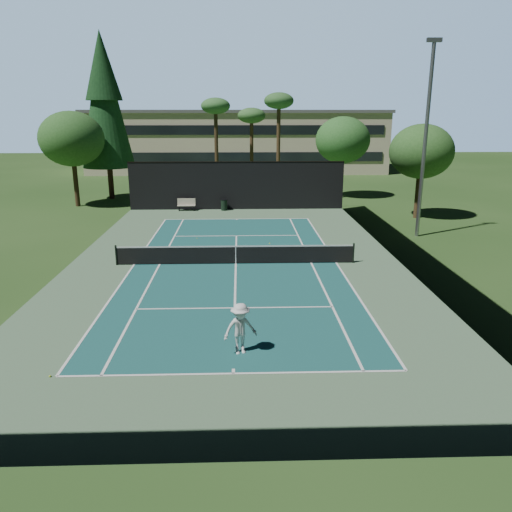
{
  "coord_description": "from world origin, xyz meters",
  "views": [
    {
      "loc": [
        0.25,
        -25.9,
        7.87
      ],
      "look_at": [
        1.0,
        -3.0,
        1.3
      ],
      "focal_mm": 35.0,
      "sensor_mm": 36.0,
      "label": 1
    }
  ],
  "objects_px": {
    "tennis_net": "(236,254)",
    "tennis_ball_c": "(270,243)",
    "player": "(240,329)",
    "trash_bin": "(224,205)",
    "tennis_ball_d": "(197,239)",
    "tennis_ball_a": "(50,376)",
    "park_bench": "(186,204)",
    "tennis_ball_b": "(244,251)"
  },
  "relations": [
    {
      "from": "player",
      "to": "tennis_ball_a",
      "type": "height_order",
      "value": "player"
    },
    {
      "from": "tennis_net",
      "to": "player",
      "type": "distance_m",
      "value": 10.47
    },
    {
      "from": "tennis_ball_d",
      "to": "trash_bin",
      "type": "bearing_deg",
      "value": 81.45
    },
    {
      "from": "tennis_net",
      "to": "tennis_ball_b",
      "type": "xyz_separation_m",
      "value": [
        0.49,
        2.58,
        -0.53
      ]
    },
    {
      "from": "player",
      "to": "tennis_ball_c",
      "type": "xyz_separation_m",
      "value": [
        1.86,
        14.7,
        -0.86
      ]
    },
    {
      "from": "tennis_ball_b",
      "to": "tennis_ball_c",
      "type": "xyz_separation_m",
      "value": [
        1.6,
        1.66,
        0.01
      ]
    },
    {
      "from": "tennis_net",
      "to": "tennis_ball_c",
      "type": "xyz_separation_m",
      "value": [
        2.09,
        4.24,
        -0.52
      ]
    },
    {
      "from": "tennis_ball_c",
      "to": "tennis_ball_a",
      "type": "bearing_deg",
      "value": -115.72
    },
    {
      "from": "player",
      "to": "trash_bin",
      "type": "xyz_separation_m",
      "value": [
        -1.31,
        26.01,
        -0.42
      ]
    },
    {
      "from": "tennis_ball_a",
      "to": "park_bench",
      "type": "relative_size",
      "value": 0.05
    },
    {
      "from": "player",
      "to": "park_bench",
      "type": "height_order",
      "value": "player"
    },
    {
      "from": "tennis_ball_b",
      "to": "tennis_ball_d",
      "type": "xyz_separation_m",
      "value": [
        -3.05,
        3.09,
        -0.0
      ]
    },
    {
      "from": "tennis_net",
      "to": "player",
      "type": "bearing_deg",
      "value": -88.74
    },
    {
      "from": "tennis_ball_b",
      "to": "park_bench",
      "type": "xyz_separation_m",
      "value": [
        -4.72,
        12.97,
        0.52
      ]
    },
    {
      "from": "player",
      "to": "tennis_ball_b",
      "type": "height_order",
      "value": "player"
    },
    {
      "from": "tennis_net",
      "to": "park_bench",
      "type": "distance_m",
      "value": 16.12
    },
    {
      "from": "trash_bin",
      "to": "player",
      "type": "bearing_deg",
      "value": -87.12
    },
    {
      "from": "player",
      "to": "tennis_ball_a",
      "type": "relative_size",
      "value": 24.42
    },
    {
      "from": "tennis_ball_c",
      "to": "tennis_ball_d",
      "type": "relative_size",
      "value": 1.26
    },
    {
      "from": "tennis_ball_d",
      "to": "park_bench",
      "type": "height_order",
      "value": "park_bench"
    },
    {
      "from": "tennis_ball_a",
      "to": "park_bench",
      "type": "xyz_separation_m",
      "value": [
        1.45,
        27.45,
        0.51
      ]
    },
    {
      "from": "tennis_net",
      "to": "trash_bin",
      "type": "distance_m",
      "value": 15.58
    },
    {
      "from": "player",
      "to": "tennis_ball_d",
      "type": "bearing_deg",
      "value": 82.29
    },
    {
      "from": "tennis_ball_b",
      "to": "park_bench",
      "type": "height_order",
      "value": "park_bench"
    },
    {
      "from": "tennis_ball_d",
      "to": "park_bench",
      "type": "bearing_deg",
      "value": 99.6
    },
    {
      "from": "tennis_net",
      "to": "park_bench",
      "type": "relative_size",
      "value": 8.6
    },
    {
      "from": "player",
      "to": "tennis_ball_c",
      "type": "relative_size",
      "value": 24.15
    },
    {
      "from": "player",
      "to": "tennis_ball_a",
      "type": "xyz_separation_m",
      "value": [
        -5.91,
        -1.43,
        -0.86
      ]
    },
    {
      "from": "tennis_net",
      "to": "tennis_ball_d",
      "type": "distance_m",
      "value": 6.25
    },
    {
      "from": "player",
      "to": "park_bench",
      "type": "relative_size",
      "value": 1.2
    },
    {
      "from": "tennis_net",
      "to": "trash_bin",
      "type": "bearing_deg",
      "value": 93.97
    },
    {
      "from": "player",
      "to": "tennis_ball_a",
      "type": "bearing_deg",
      "value": 176.12
    },
    {
      "from": "player",
      "to": "trash_bin",
      "type": "bearing_deg",
      "value": 75.37
    },
    {
      "from": "park_bench",
      "to": "trash_bin",
      "type": "height_order",
      "value": "park_bench"
    },
    {
      "from": "player",
      "to": "park_bench",
      "type": "xyz_separation_m",
      "value": [
        -4.46,
        26.02,
        -0.35
      ]
    },
    {
      "from": "tennis_ball_c",
      "to": "trash_bin",
      "type": "relative_size",
      "value": 0.08
    },
    {
      "from": "player",
      "to": "tennis_ball_d",
      "type": "distance_m",
      "value": 16.4
    },
    {
      "from": "tennis_ball_d",
      "to": "tennis_net",
      "type": "bearing_deg",
      "value": -65.73
    },
    {
      "from": "tennis_ball_d",
      "to": "park_bench",
      "type": "xyz_separation_m",
      "value": [
        -1.67,
        9.88,
        0.52
      ]
    },
    {
      "from": "tennis_net",
      "to": "player",
      "type": "height_order",
      "value": "player"
    },
    {
      "from": "player",
      "to": "tennis_ball_c",
      "type": "distance_m",
      "value": 14.84
    },
    {
      "from": "tennis_ball_a",
      "to": "trash_bin",
      "type": "distance_m",
      "value": 27.83
    }
  ]
}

